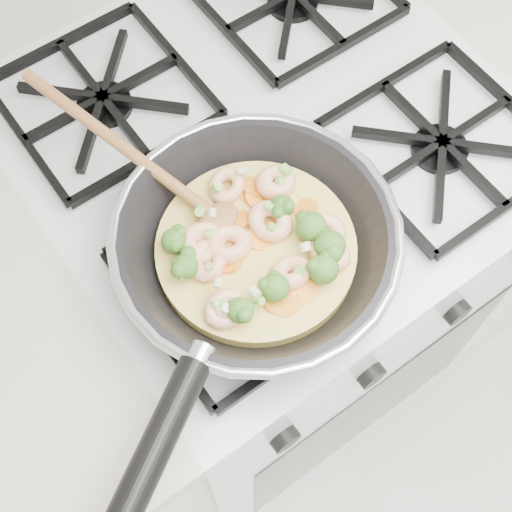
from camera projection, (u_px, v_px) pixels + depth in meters
stove at (265, 274)px, 1.31m from camera, size 0.60×0.60×0.92m
skillet at (254, 249)px, 0.77m from camera, size 0.46×0.50×0.10m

